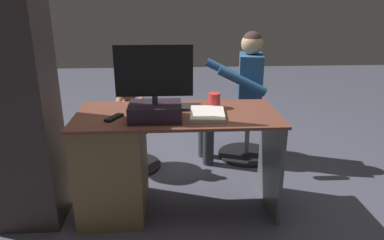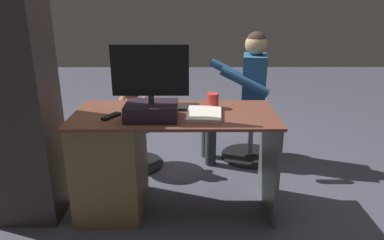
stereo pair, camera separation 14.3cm
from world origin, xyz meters
name	(u,v)px [view 2 (the right image)]	position (x,y,z in m)	size (l,w,h in m)	color
ground_plane	(178,181)	(0.00, 0.00, 0.00)	(10.00, 10.00, 0.00)	#4A4B5A
desk	(124,159)	(0.36, 0.37, 0.38)	(1.35, 0.61, 0.72)	brown
monitor	(151,98)	(0.14, 0.48, 0.85)	(0.47, 0.25, 0.47)	black
keyboard	(169,107)	(0.04, 0.26, 0.73)	(0.42, 0.14, 0.02)	black
computer_mouse	(130,105)	(0.31, 0.25, 0.73)	(0.06, 0.10, 0.04)	#281F26
cup	(213,101)	(-0.26, 0.25, 0.77)	(0.08, 0.08, 0.10)	red
tv_remote	(111,116)	(0.40, 0.46, 0.72)	(0.04, 0.15, 0.02)	black
notebook_binder	(204,114)	(-0.19, 0.43, 0.73)	(0.22, 0.30, 0.02)	silver
office_chair_teddy	(134,138)	(0.40, -0.30, 0.26)	(0.50, 0.50, 0.43)	black
teddy_bear	(132,103)	(0.40, -0.31, 0.59)	(0.25, 0.25, 0.35)	#9D6C45
visitor_chair	(251,132)	(-0.67, -0.47, 0.25)	(0.54, 0.54, 0.43)	black
person	(244,88)	(-0.58, -0.46, 0.68)	(0.59, 0.53, 1.17)	#295688
equipment_rack	(19,112)	(1.00, 0.44, 0.75)	(0.44, 0.36, 1.49)	#352D2B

